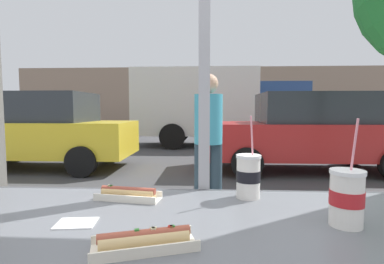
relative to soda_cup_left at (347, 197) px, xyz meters
name	(u,v)px	position (x,y,z in m)	size (l,w,h in m)	color
ground_plane	(206,153)	(-0.44, 8.35, -1.11)	(60.00, 60.00, 0.00)	#424244
sidewalk_strip	(205,239)	(-0.44, 1.95, -1.03)	(16.00, 2.80, 0.15)	#B2ADA3
window_wall	(205,1)	(-0.44, 0.43, 0.74)	(2.83, 0.20, 2.90)	#56544F
building_facade_far	(207,98)	(-0.44, 20.82, 1.12)	(28.00, 1.20, 4.46)	gray
soda_cup_left	(347,197)	(0.00, 0.00, 0.00)	(0.10, 0.10, 0.33)	silver
soda_cup_right	(248,176)	(-0.26, 0.27, 0.00)	(0.10, 0.10, 0.33)	silver
hotdog_tray_near	(128,194)	(-0.74, 0.22, -0.07)	(0.27, 0.13, 0.05)	silver
hotdog_tray_far	(145,240)	(-0.58, -0.18, -0.07)	(0.29, 0.18, 0.05)	beige
napkin_wrapper	(76,223)	(-0.83, -0.03, -0.09)	(0.12, 0.09, 0.00)	white
parked_car_yellow	(43,130)	(-4.26, 5.67, -0.22)	(4.14, 1.90, 1.77)	gold
parked_car_red	(309,132)	(1.84, 5.67, -0.22)	(4.61, 1.90, 1.74)	red
box_truck	(215,105)	(-0.13, 10.17, 0.45)	(6.25, 2.44, 2.85)	silver
pedestrian	(208,136)	(-0.41, 2.41, -0.03)	(0.32, 0.32, 1.63)	#293B48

